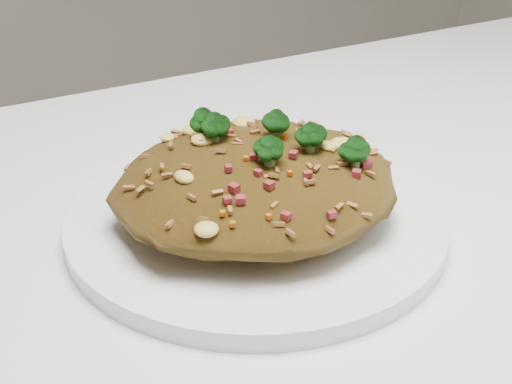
# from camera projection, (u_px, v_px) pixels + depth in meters

# --- Properties ---
(dining_table) EXTENTS (1.20, 0.80, 0.75)m
(dining_table) POSITION_uv_depth(u_px,v_px,m) (365.00, 354.00, 0.54)
(dining_table) COLOR white
(dining_table) RESTS_ON ground
(plate) EXTENTS (0.28, 0.28, 0.01)m
(plate) POSITION_uv_depth(u_px,v_px,m) (256.00, 218.00, 0.53)
(plate) COLOR white
(plate) RESTS_ON dining_table
(fried_rice) EXTENTS (0.21, 0.19, 0.07)m
(fried_rice) POSITION_uv_depth(u_px,v_px,m) (256.00, 172.00, 0.51)
(fried_rice) COLOR brown
(fried_rice) RESTS_ON plate
(fork) EXTENTS (0.16, 0.05, 0.00)m
(fork) POSITION_uv_depth(u_px,v_px,m) (271.00, 146.00, 0.61)
(fork) COLOR silver
(fork) RESTS_ON plate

